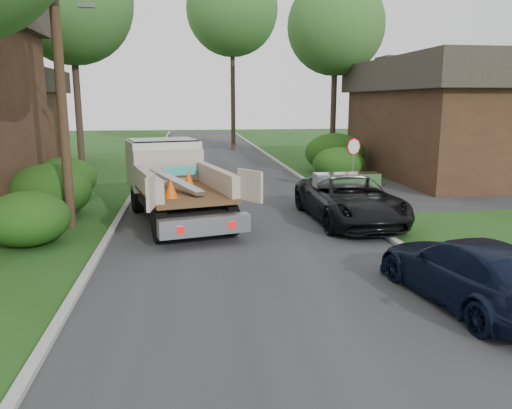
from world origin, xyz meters
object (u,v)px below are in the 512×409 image
object	(u,v)px
house_right	(465,117)
tree_left_far	(71,2)
black_pickup	(349,199)
flatbed_truck	(171,176)
navy_suv	(470,271)
utility_pole	(59,61)
tree_right_far	(336,26)
tree_center_far	(232,10)
stop_sign	(353,154)

from	to	relation	value
house_right	tree_left_far	xyz separation A→B (m)	(-20.50, 3.00, 5.82)
house_right	black_pickup	bearing A→B (deg)	-134.70
flatbed_truck	black_pickup	bearing A→B (deg)	-30.50
flatbed_truck	navy_suv	xyz separation A→B (m)	(6.12, -8.77, -0.75)
utility_pole	tree_left_far	world-z (taller)	tree_left_far
tree_right_far	navy_suv	xyz separation A→B (m)	(-3.70, -22.50, -7.81)
tree_left_far	tree_right_far	xyz separation A→B (m)	(15.00, 3.00, -0.50)
tree_left_far	navy_suv	distance (m)	24.02
tree_left_far	tree_center_far	bearing A→B (deg)	53.84
navy_suv	black_pickup	bearing A→B (deg)	-95.99
tree_center_far	navy_suv	world-z (taller)	tree_center_far
stop_sign	utility_pole	world-z (taller)	utility_pole
tree_right_far	black_pickup	xyz separation A→B (m)	(-3.90, -15.50, -7.70)
stop_sign	flatbed_truck	distance (m)	8.01
stop_sign	utility_pole	xyz separation A→B (m)	(-10.68, -4.02, 3.40)
utility_pole	house_right	xyz separation A→B (m)	(18.48, 9.02, -2.01)
tree_left_far	black_pickup	world-z (taller)	tree_left_far
black_pickup	house_right	bearing A→B (deg)	43.43
stop_sign	tree_left_far	xyz separation A→B (m)	(-12.70, 8.00, 7.20)
utility_pole	navy_suv	bearing A→B (deg)	-38.87
utility_pole	tree_left_far	xyz separation A→B (m)	(-2.02, 12.02, 3.81)
tree_right_far	tree_center_far	bearing A→B (deg)	118.81
tree_center_far	tree_left_far	bearing A→B (deg)	-126.16
stop_sign	tree_right_far	distance (m)	13.08
tree_left_far	stop_sign	bearing A→B (deg)	-32.21
stop_sign	tree_left_far	world-z (taller)	tree_left_far
tree_center_far	flatbed_truck	distance (m)	25.95
tree_right_far	navy_suv	distance (m)	24.10
house_right	tree_center_far	bearing A→B (deg)	124.51
tree_left_far	tree_right_far	bearing A→B (deg)	11.31
stop_sign	tree_right_far	world-z (taller)	tree_right_far
navy_suv	tree_right_far	bearing A→B (deg)	-106.96
house_right	navy_suv	world-z (taller)	house_right
stop_sign	tree_right_far	size ratio (longest dim) A/B	0.22
navy_suv	flatbed_truck	bearing A→B (deg)	-62.68
tree_left_far	flatbed_truck	bearing A→B (deg)	-64.26
tree_right_far	flatbed_truck	xyz separation A→B (m)	(-9.82, -13.73, -7.06)
black_pickup	navy_suv	xyz separation A→B (m)	(0.20, -7.00, -0.11)
tree_center_far	navy_suv	bearing A→B (deg)	-86.83
house_right	navy_suv	distance (m)	19.05
stop_sign	house_right	distance (m)	9.37
stop_sign	black_pickup	xyz separation A→B (m)	(-1.60, -4.50, -1.00)
tree_right_far	black_pickup	distance (m)	17.74
tree_right_far	stop_sign	bearing A→B (deg)	-101.81
utility_pole	tree_right_far	size ratio (longest dim) A/B	0.87
house_right	black_pickup	distance (m)	13.57
utility_pole	tree_right_far	xyz separation A→B (m)	(12.98, 15.02, 3.31)
black_pickup	utility_pole	bearing A→B (deg)	175.09
tree_center_far	flatbed_truck	size ratio (longest dim) A/B	1.99
black_pickup	tree_center_far	bearing A→B (deg)	91.72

